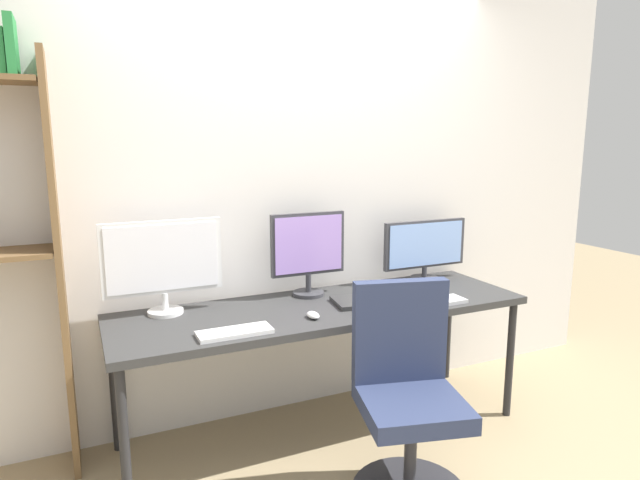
# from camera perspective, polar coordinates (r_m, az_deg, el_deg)

# --- Properties ---
(wall_back) EXTENTS (4.64, 0.10, 2.60)m
(wall_back) POSITION_cam_1_polar(r_m,az_deg,el_deg) (3.21, -2.75, 4.80)
(wall_back) COLOR silver
(wall_back) RESTS_ON ground_plane
(desk) EXTENTS (2.24, 0.68, 0.74)m
(desk) POSITION_cam_1_polar(r_m,az_deg,el_deg) (2.96, 0.41, -7.79)
(desk) COLOR #333333
(desk) RESTS_ON ground_plane
(office_chair) EXTENTS (0.54, 0.54, 0.99)m
(office_chair) POSITION_cam_1_polar(r_m,az_deg,el_deg) (2.60, 9.14, -17.60)
(office_chair) COLOR #2D2D33
(office_chair) RESTS_ON ground_plane
(monitor_left) EXTENTS (0.60, 0.18, 0.48)m
(monitor_left) POSITION_cam_1_polar(r_m,az_deg,el_deg) (2.85, -16.20, -2.23)
(monitor_left) COLOR silver
(monitor_left) RESTS_ON desk
(monitor_center) EXTENTS (0.44, 0.18, 0.48)m
(monitor_center) POSITION_cam_1_polar(r_m,az_deg,el_deg) (3.07, -1.26, -1.03)
(monitor_center) COLOR #38383D
(monitor_center) RESTS_ON desk
(monitor_right) EXTENTS (0.58, 0.18, 0.38)m
(monitor_right) POSITION_cam_1_polar(r_m,az_deg,el_deg) (3.47, 10.98, -0.78)
(monitor_right) COLOR #38383D
(monitor_right) RESTS_ON desk
(keyboard_left) EXTENTS (0.34, 0.13, 0.02)m
(keyboard_left) POSITION_cam_1_polar(r_m,az_deg,el_deg) (2.56, -8.96, -9.55)
(keyboard_left) COLOR silver
(keyboard_left) RESTS_ON desk
(keyboard_right) EXTENTS (0.35, 0.13, 0.02)m
(keyboard_right) POSITION_cam_1_polar(r_m,az_deg,el_deg) (3.03, 11.98, -6.40)
(keyboard_right) COLOR silver
(keyboard_right) RESTS_ON desk
(computer_mouse) EXTENTS (0.06, 0.10, 0.03)m
(computer_mouse) POSITION_cam_1_polar(r_m,az_deg,el_deg) (2.74, -0.73, -7.90)
(computer_mouse) COLOR silver
(computer_mouse) RESTS_ON desk
(laptop_closed) EXTENTS (0.35, 0.26, 0.02)m
(laptop_closed) POSITION_cam_1_polar(r_m,az_deg,el_deg) (2.99, 4.58, -6.42)
(laptop_closed) COLOR #2D2D2D
(laptop_closed) RESTS_ON desk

